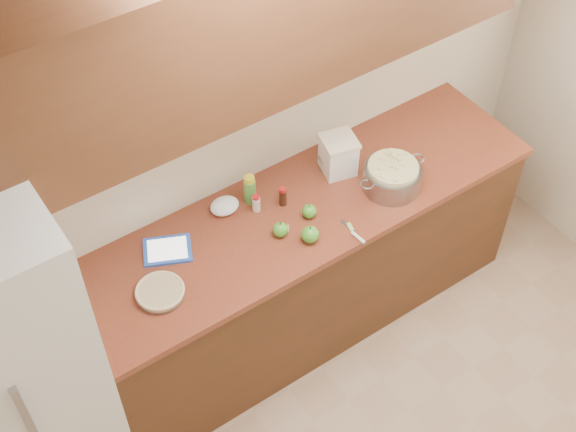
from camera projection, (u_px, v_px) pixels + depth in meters
room_shell at (530, 405)px, 2.74m from camera, size 3.60×3.60×3.60m
counter_run at (287, 274)px, 4.18m from camera, size 2.64×0.68×0.92m
upper_cabinets at (264, 17)px, 3.16m from camera, size 2.60×0.34×0.70m
fridge at (3, 371)px, 3.29m from camera, size 0.70×0.70×1.80m
pie at (160, 292)px, 3.51m from camera, size 0.23×0.23×0.04m
colander at (392, 177)px, 3.92m from camera, size 0.38×0.29×0.14m
flour_canister at (338, 155)px, 3.97m from camera, size 0.20×0.20×0.21m
tablet at (167, 250)px, 3.68m from camera, size 0.27×0.24×0.02m
paring_knife at (357, 236)px, 3.74m from camera, size 0.03×0.18×0.02m
lemon_bottle at (250, 189)px, 3.85m from camera, size 0.06×0.06×0.16m
cinnamon_shaker at (256, 203)px, 3.83m from camera, size 0.04×0.04×0.10m
vanilla_bottle at (283, 197)px, 3.85m from camera, size 0.04×0.04×0.11m
mixing_bowl at (337, 158)px, 4.04m from camera, size 0.20×0.20×0.07m
paper_towel at (225, 206)px, 3.84m from camera, size 0.16×0.13×0.06m
apple_left at (280, 230)px, 3.73m from camera, size 0.07×0.07×0.09m
apple_center at (309, 211)px, 3.81m from camera, size 0.07×0.07×0.08m
apple_front at (310, 234)px, 3.70m from camera, size 0.08×0.08×0.10m
peel_a at (350, 227)px, 3.79m from camera, size 0.03×0.06×0.00m
peel_b at (314, 211)px, 3.85m from camera, size 0.03×0.03×0.00m
peel_c at (287, 228)px, 3.78m from camera, size 0.04×0.04×0.00m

